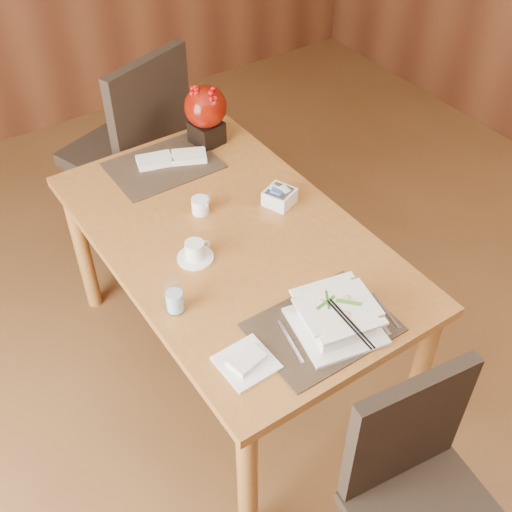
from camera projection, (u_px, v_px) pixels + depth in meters
ground at (317, 458)px, 2.57m from camera, size 6.00×6.00×0.00m
dining_table at (233, 255)px, 2.49m from camera, size 0.90×1.50×0.75m
placemat_near at (323, 327)px, 2.09m from camera, size 0.45×0.33×0.01m
placemat_far at (163, 165)px, 2.75m from camera, size 0.45×0.33×0.01m
soup_setting at (336, 317)px, 2.05m from camera, size 0.31×0.31×0.11m
coffee_cup at (195, 252)px, 2.31m from camera, size 0.13×0.13×0.08m
water_glass at (174, 294)px, 2.10m from camera, size 0.08×0.08×0.15m
creamer_jug at (200, 206)px, 2.50m from camera, size 0.11×0.11×0.06m
sugar_caddy at (280, 197)px, 2.54m from camera, size 0.14×0.14×0.06m
berry_decor at (206, 112)px, 2.78m from camera, size 0.19×0.19×0.27m
napkins_far at (174, 158)px, 2.76m from camera, size 0.32×0.21×0.03m
bread_plate at (246, 363)px, 1.98m from camera, size 0.17×0.17×0.01m
near_chair at (420, 489)px, 1.93m from camera, size 0.48×0.48×0.92m
far_chair at (136, 142)px, 3.15m from camera, size 0.64×0.64×1.08m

